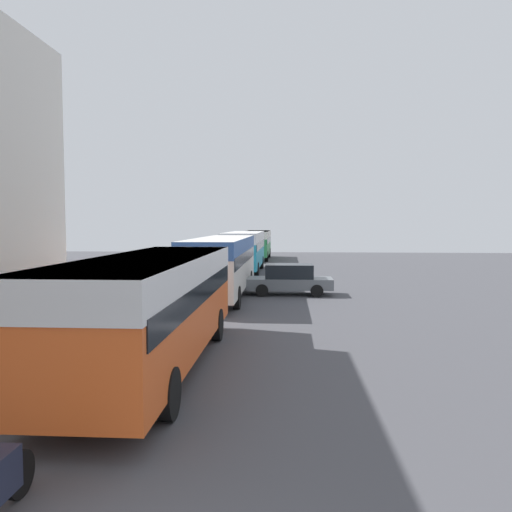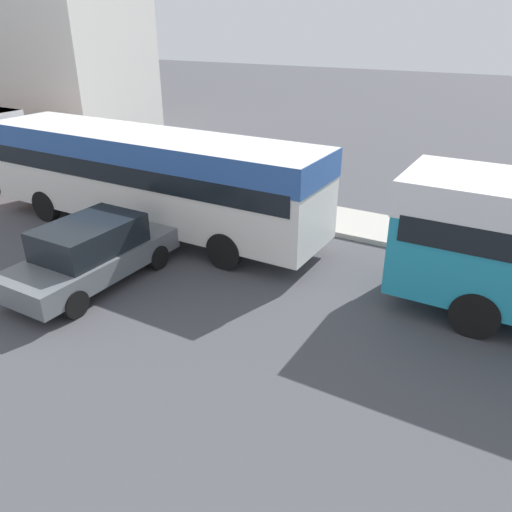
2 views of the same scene
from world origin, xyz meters
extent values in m
cube|color=silver|center=(-8.82, 9.01, 4.74)|extent=(5.25, 9.02, 9.47)
cylinder|color=black|center=(-2.99, 11.87, 0.50)|extent=(0.28, 1.00, 1.00)
cube|color=silver|center=(-1.70, 21.07, 1.73)|extent=(2.41, 11.10, 2.46)
cube|color=#2D569E|center=(-1.70, 21.07, 2.59)|extent=(2.44, 11.16, 0.74)
cube|color=black|center=(-1.70, 21.07, 2.04)|extent=(2.46, 10.66, 0.54)
cylinder|color=black|center=(-2.80, 24.51, 0.50)|extent=(0.28, 1.00, 1.00)
cylinder|color=black|center=(-0.59, 24.51, 0.50)|extent=(0.28, 1.00, 1.00)
cylinder|color=black|center=(-2.80, 17.62, 0.50)|extent=(0.28, 1.00, 1.00)
cylinder|color=black|center=(-0.59, 17.62, 0.50)|extent=(0.28, 1.00, 1.00)
cylinder|color=black|center=(-2.82, 30.60, 0.50)|extent=(0.28, 1.00, 1.00)
cylinder|color=black|center=(-0.56, 30.60, 0.50)|extent=(0.28, 1.00, 1.00)
cube|color=slate|center=(1.68, 22.16, 0.59)|extent=(4.42, 1.82, 0.55)
cube|color=black|center=(1.68, 22.16, 1.22)|extent=(2.43, 1.60, 0.71)
cylinder|color=black|center=(3.05, 23.00, 0.32)|extent=(0.64, 0.22, 0.64)
cylinder|color=black|center=(3.05, 21.32, 0.32)|extent=(0.64, 0.22, 0.64)
cylinder|color=black|center=(0.30, 23.00, 0.32)|extent=(0.64, 0.22, 0.64)
cylinder|color=black|center=(0.30, 21.32, 0.32)|extent=(0.64, 0.22, 0.64)
camera|label=1|loc=(1.63, -3.54, 3.70)|focal=35.00mm
camera|label=2|loc=(9.14, 31.10, 5.89)|focal=35.00mm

